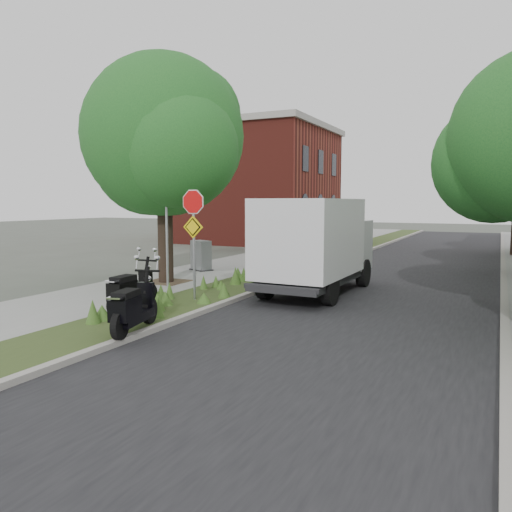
{
  "coord_description": "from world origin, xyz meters",
  "views": [
    {
      "loc": [
        6.29,
        -11.14,
        2.86
      ],
      "look_at": [
        -0.06,
        1.82,
        1.3
      ],
      "focal_mm": 35.0,
      "sensor_mm": 36.0,
      "label": 1
    }
  ],
  "objects_px": {
    "scooter_near": "(128,294)",
    "box_truck": "(316,242)",
    "scooter_far": "(131,312)",
    "utility_cabinet": "(201,256)",
    "sign_assembly": "(193,221)"
  },
  "relations": [
    {
      "from": "scooter_near",
      "to": "box_truck",
      "type": "distance_m",
      "value": 6.04
    },
    {
      "from": "scooter_far",
      "to": "utility_cabinet",
      "type": "xyz_separation_m",
      "value": [
        -3.95,
        8.97,
        0.12
      ]
    },
    {
      "from": "scooter_far",
      "to": "box_truck",
      "type": "relative_size",
      "value": 0.35
    },
    {
      "from": "scooter_near",
      "to": "utility_cabinet",
      "type": "height_order",
      "value": "utility_cabinet"
    },
    {
      "from": "scooter_near",
      "to": "utility_cabinet",
      "type": "relative_size",
      "value": 1.65
    },
    {
      "from": "sign_assembly",
      "to": "utility_cabinet",
      "type": "height_order",
      "value": "sign_assembly"
    },
    {
      "from": "sign_assembly",
      "to": "utility_cabinet",
      "type": "relative_size",
      "value": 2.68
    },
    {
      "from": "scooter_near",
      "to": "sign_assembly",
      "type": "bearing_deg",
      "value": 75.2
    },
    {
      "from": "sign_assembly",
      "to": "scooter_near",
      "type": "relative_size",
      "value": 1.62
    },
    {
      "from": "scooter_near",
      "to": "box_truck",
      "type": "relative_size",
      "value": 0.35
    },
    {
      "from": "scooter_near",
      "to": "box_truck",
      "type": "bearing_deg",
      "value": 58.09
    },
    {
      "from": "scooter_far",
      "to": "utility_cabinet",
      "type": "relative_size",
      "value": 1.63
    },
    {
      "from": "box_truck",
      "to": "utility_cabinet",
      "type": "distance_m",
      "value": 6.23
    },
    {
      "from": "sign_assembly",
      "to": "scooter_far",
      "type": "height_order",
      "value": "sign_assembly"
    },
    {
      "from": "sign_assembly",
      "to": "box_truck",
      "type": "relative_size",
      "value": 0.57
    }
  ]
}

